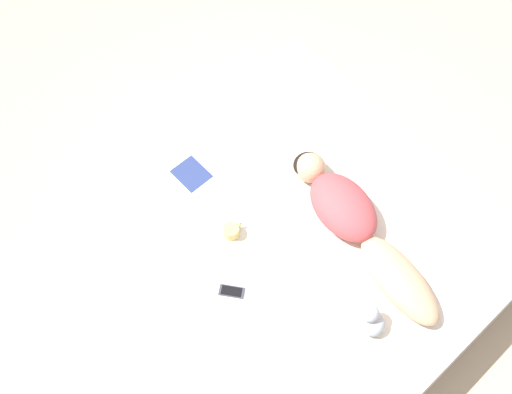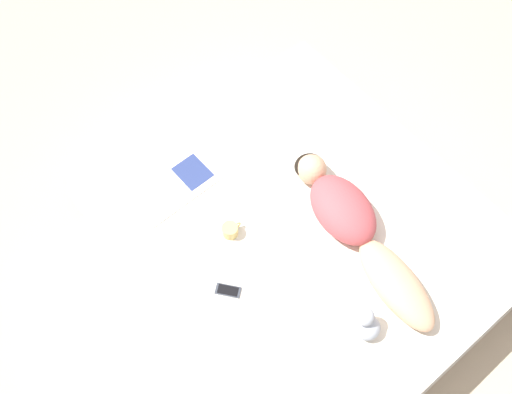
{
  "view_description": "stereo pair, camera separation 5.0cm",
  "coord_description": "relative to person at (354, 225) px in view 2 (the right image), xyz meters",
  "views": [
    {
      "loc": [
        -1.07,
        -0.84,
        3.12
      ],
      "look_at": [
        -0.14,
        0.26,
        0.55
      ],
      "focal_mm": 35.0,
      "sensor_mm": 36.0,
      "label": 1
    },
    {
      "loc": [
        -1.03,
        -0.87,
        3.12
      ],
      "look_at": [
        -0.14,
        0.26,
        0.55
      ],
      "focal_mm": 35.0,
      "sensor_mm": 36.0,
      "label": 2
    }
  ],
  "objects": [
    {
      "name": "ground_plane",
      "position": [
        -0.17,
        0.24,
        -0.6
      ],
      "size": [
        12.0,
        12.0,
        0.0
      ],
      "primitive_type": "plane",
      "color": "#B7A88E"
    },
    {
      "name": "open_magazine",
      "position": [
        -0.62,
        0.9,
        -0.09
      ],
      "size": [
        0.56,
        0.34,
        0.01
      ],
      "rotation": [
        0.0,
        0.0,
        0.05
      ],
      "color": "white",
      "rests_on": "bed"
    },
    {
      "name": "plush_toy",
      "position": [
        -0.33,
        -0.45,
        -0.01
      ],
      "size": [
        0.13,
        0.16,
        0.19
      ],
      "color": "#B2BCCC",
      "rests_on": "bed"
    },
    {
      "name": "cell_phone",
      "position": [
        -0.77,
        0.16,
        -0.09
      ],
      "size": [
        0.14,
        0.15,
        0.01
      ],
      "rotation": [
        0.0,
        0.0,
        0.7
      ],
      "color": "#333842",
      "rests_on": "bed"
    },
    {
      "name": "bed",
      "position": [
        -0.17,
        0.24,
        -0.35
      ],
      "size": [
        1.99,
        2.25,
        0.5
      ],
      "color": "beige",
      "rests_on": "ground_plane"
    },
    {
      "name": "person",
      "position": [
        0.0,
        0.0,
        0.0
      ],
      "size": [
        0.42,
        1.24,
        0.21
      ],
      "rotation": [
        0.0,
        0.0,
        -0.14
      ],
      "color": "tan",
      "rests_on": "bed"
    },
    {
      "name": "coffee_mug",
      "position": [
        -0.55,
        0.43,
        -0.05
      ],
      "size": [
        0.12,
        0.09,
        0.08
      ],
      "color": "tan",
      "rests_on": "bed"
    }
  ]
}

